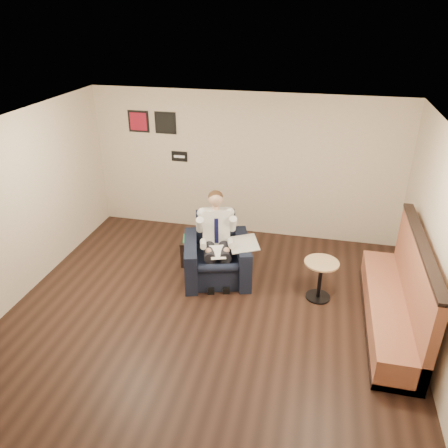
% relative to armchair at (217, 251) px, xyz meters
% --- Properties ---
extents(ground, '(6.00, 6.00, 0.00)m').
position_rel_armchair_xyz_m(ground, '(0.12, -1.20, -0.52)').
color(ground, black).
rests_on(ground, ground).
extents(wall_back, '(6.00, 0.02, 2.80)m').
position_rel_armchair_xyz_m(wall_back, '(0.12, 1.80, 0.88)').
color(wall_back, beige).
rests_on(wall_back, ground).
extents(wall_front, '(6.00, 0.02, 2.80)m').
position_rel_armchair_xyz_m(wall_front, '(0.12, -4.20, 0.88)').
color(wall_front, beige).
rests_on(wall_front, ground).
extents(wall_left, '(0.02, 6.00, 2.80)m').
position_rel_armchair_xyz_m(wall_left, '(-2.88, -1.20, 0.88)').
color(wall_left, beige).
rests_on(wall_left, ground).
extents(wall_right, '(0.02, 6.00, 2.80)m').
position_rel_armchair_xyz_m(wall_right, '(3.12, -1.20, 0.88)').
color(wall_right, beige).
rests_on(wall_right, ground).
extents(ceiling, '(6.00, 6.00, 0.02)m').
position_rel_armchair_xyz_m(ceiling, '(0.12, -1.20, 2.28)').
color(ceiling, white).
rests_on(ceiling, wall_back).
extents(seating_sign, '(0.32, 0.02, 0.20)m').
position_rel_armchair_xyz_m(seating_sign, '(-1.18, 1.79, 0.98)').
color(seating_sign, black).
rests_on(seating_sign, wall_back).
extents(art_print_left, '(0.42, 0.03, 0.42)m').
position_rel_armchair_xyz_m(art_print_left, '(-1.98, 1.79, 1.63)').
color(art_print_left, maroon).
rests_on(art_print_left, wall_back).
extents(art_print_right, '(0.42, 0.03, 0.42)m').
position_rel_armchair_xyz_m(art_print_right, '(-1.43, 1.79, 1.63)').
color(art_print_right, black).
rests_on(art_print_right, wall_back).
extents(armchair, '(1.33, 1.33, 1.03)m').
position_rel_armchair_xyz_m(armchair, '(0.00, 0.00, 0.00)').
color(armchair, black).
rests_on(armchair, ground).
extents(seated_man, '(0.93, 1.16, 1.41)m').
position_rel_armchair_xyz_m(seated_man, '(0.04, -0.13, 0.19)').
color(seated_man, silver).
rests_on(seated_man, armchair).
extents(lap_papers, '(0.34, 0.40, 0.01)m').
position_rel_armchair_xyz_m(lap_papers, '(0.07, -0.24, 0.12)').
color(lap_papers, white).
rests_on(lap_papers, seated_man).
extents(newspaper, '(0.61, 0.68, 0.01)m').
position_rel_armchair_xyz_m(newspaper, '(0.45, 0.01, 0.19)').
color(newspaper, silver).
rests_on(newspaper, armchair).
extents(side_table, '(0.63, 0.63, 0.47)m').
position_rel_armchair_xyz_m(side_table, '(-0.45, 0.45, -0.28)').
color(side_table, black).
rests_on(side_table, ground).
extents(green_folder, '(0.54, 0.44, 0.01)m').
position_rel_armchair_xyz_m(green_folder, '(-0.48, 0.43, -0.04)').
color(green_folder, '#22AD5F').
rests_on(green_folder, side_table).
extents(coffee_mug, '(0.09, 0.09, 0.10)m').
position_rel_armchair_xyz_m(coffee_mug, '(-0.28, 0.60, -0.00)').
color(coffee_mug, white).
rests_on(coffee_mug, side_table).
extents(smartphone, '(0.15, 0.08, 0.01)m').
position_rel_armchair_xyz_m(smartphone, '(-0.42, 0.62, -0.05)').
color(smartphone, black).
rests_on(smartphone, side_table).
extents(banquette, '(0.63, 2.65, 1.35)m').
position_rel_armchair_xyz_m(banquette, '(2.71, -0.66, 0.16)').
color(banquette, '#99543B').
rests_on(banquette, ground).
extents(cafe_table, '(0.66, 0.66, 0.66)m').
position_rel_armchair_xyz_m(cafe_table, '(1.71, -0.22, -0.19)').
color(cafe_table, tan).
rests_on(cafe_table, ground).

